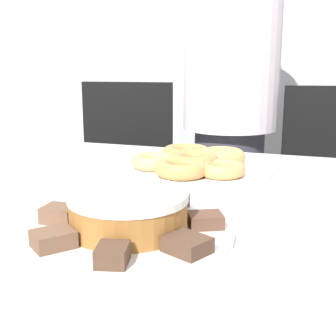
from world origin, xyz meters
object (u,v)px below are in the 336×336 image
(office_chair_left, at_px, (120,198))
(plate_cake, at_px, (129,233))
(plate_donuts, at_px, (193,171))
(frosted_cake, at_px, (129,211))
(person_standing, at_px, (230,117))

(office_chair_left, bearing_deg, plate_cake, -73.48)
(plate_cake, relative_size, plate_donuts, 0.88)
(plate_cake, relative_size, frosted_cake, 1.76)
(plate_cake, distance_m, plate_donuts, 0.42)
(frosted_cake, bearing_deg, plate_donuts, 91.38)
(office_chair_left, distance_m, plate_donuts, 0.91)
(office_chair_left, xyz_separation_m, plate_donuts, (0.50, -0.69, 0.32))
(plate_donuts, xyz_separation_m, frosted_cake, (0.01, -0.42, 0.04))
(office_chair_left, xyz_separation_m, frosted_cake, (0.51, -1.10, 0.35))
(plate_donuts, distance_m, frosted_cake, 0.42)
(person_standing, bearing_deg, plate_donuts, -85.71)
(person_standing, distance_m, plate_donuts, 0.76)
(plate_donuts, relative_size, frosted_cake, 2.00)
(plate_cake, bearing_deg, frosted_cake, 90.00)
(plate_cake, xyz_separation_m, frosted_cake, (0.00, 0.00, 0.04))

